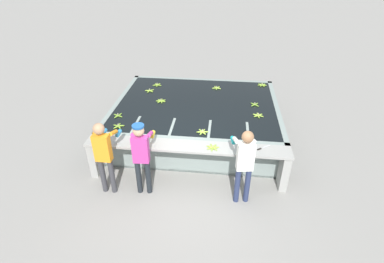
# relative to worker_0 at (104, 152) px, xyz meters

# --- Properties ---
(ground_plane) EXTENTS (80.00, 80.00, 0.00)m
(ground_plane) POSITION_rel_worker_0_xyz_m (1.58, 0.32, -1.00)
(ground_plane) COLOR gray
(ground_plane) RESTS_ON ground
(wash_tank) EXTENTS (4.35, 3.58, 0.91)m
(wash_tank) POSITION_rel_worker_0_xyz_m (1.58, 2.54, -0.55)
(wash_tank) COLOR gray
(wash_tank) RESTS_ON ground
(work_ledge) EXTENTS (4.35, 0.45, 0.91)m
(work_ledge) POSITION_rel_worker_0_xyz_m (1.58, 0.54, -0.36)
(work_ledge) COLOR #9E9E99
(work_ledge) RESTS_ON ground
(worker_0) EXTENTS (0.41, 0.72, 1.66)m
(worker_0) POSITION_rel_worker_0_xyz_m (0.00, 0.00, 0.00)
(worker_0) COLOR #38383D
(worker_0) RESTS_ON ground
(worker_1) EXTENTS (0.43, 0.73, 1.64)m
(worker_1) POSITION_rel_worker_0_xyz_m (0.74, 0.06, 0.00)
(worker_1) COLOR #1E2328
(worker_1) RESTS_ON ground
(worker_2) EXTENTS (0.47, 0.74, 1.66)m
(worker_2) POSITION_rel_worker_0_xyz_m (2.76, 0.02, 0.00)
(worker_2) COLOR navy
(worker_2) RESTS_ON ground
(banana_bunch_floating_0) EXTENTS (0.28, 0.28, 0.08)m
(banana_bunch_floating_0) POSITION_rel_worker_0_xyz_m (0.62, 2.56, -0.08)
(banana_bunch_floating_0) COLOR #8CB738
(banana_bunch_floating_0) RESTS_ON wash_tank
(banana_bunch_floating_1) EXTENTS (0.28, 0.27, 0.08)m
(banana_bunch_floating_1) POSITION_rel_worker_0_xyz_m (3.43, 4.00, -0.08)
(banana_bunch_floating_1) COLOR #8CB738
(banana_bunch_floating_1) RESTS_ON wash_tank
(banana_bunch_floating_2) EXTENTS (0.23, 0.23, 0.08)m
(banana_bunch_floating_2) POSITION_rel_worker_0_xyz_m (3.13, 2.62, -0.07)
(banana_bunch_floating_2) COLOR #75A333
(banana_bunch_floating_2) RESTS_ON wash_tank
(banana_bunch_floating_3) EXTENTS (0.27, 0.28, 0.08)m
(banana_bunch_floating_3) POSITION_rel_worker_0_xyz_m (3.17, 2.03, -0.08)
(banana_bunch_floating_3) COLOR #9EC642
(banana_bunch_floating_3) RESTS_ON wash_tank
(banana_bunch_floating_4) EXTENTS (0.28, 0.27, 0.08)m
(banana_bunch_floating_4) POSITION_rel_worker_0_xyz_m (1.87, 1.10, -0.08)
(banana_bunch_floating_4) COLOR #9EC642
(banana_bunch_floating_4) RESTS_ON wash_tank
(banana_bunch_floating_5) EXTENTS (0.28, 0.27, 0.08)m
(banana_bunch_floating_5) POSITION_rel_worker_0_xyz_m (0.29, 3.65, -0.07)
(banana_bunch_floating_5) COLOR #8CB738
(banana_bunch_floating_5) RESTS_ON wash_tank
(banana_bunch_floating_6) EXTENTS (0.28, 0.27, 0.08)m
(banana_bunch_floating_6) POSITION_rel_worker_0_xyz_m (-0.09, 1.13, -0.07)
(banana_bunch_floating_6) COLOR #7FAD33
(banana_bunch_floating_6) RESTS_ON wash_tank
(banana_bunch_floating_7) EXTENTS (0.27, 0.27, 0.08)m
(banana_bunch_floating_7) POSITION_rel_worker_0_xyz_m (-0.26, 1.63, -0.07)
(banana_bunch_floating_7) COLOR #75A333
(banana_bunch_floating_7) RESTS_ON wash_tank
(banana_bunch_floating_8) EXTENTS (0.27, 0.28, 0.08)m
(banana_bunch_floating_8) POSITION_rel_worker_0_xyz_m (0.16, 3.20, -0.07)
(banana_bunch_floating_8) COLOR #93BC3D
(banana_bunch_floating_8) RESTS_ON wash_tank
(banana_bunch_floating_9) EXTENTS (0.28, 0.27, 0.08)m
(banana_bunch_floating_9) POSITION_rel_worker_0_xyz_m (2.08, 3.61, -0.07)
(banana_bunch_floating_9) COLOR #9EC642
(banana_bunch_floating_9) RESTS_ON wash_tank
(banana_bunch_ledge_0) EXTENTS (0.28, 0.28, 0.08)m
(banana_bunch_ledge_0) POSITION_rel_worker_0_xyz_m (2.13, 0.50, -0.07)
(banana_bunch_ledge_0) COLOR #93BC3D
(banana_bunch_ledge_0) RESTS_ON work_ledge
(knife_0) EXTENTS (0.30, 0.23, 0.02)m
(knife_0) POSITION_rel_worker_0_xyz_m (3.14, 0.60, -0.08)
(knife_0) COLOR silver
(knife_0) RESTS_ON work_ledge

